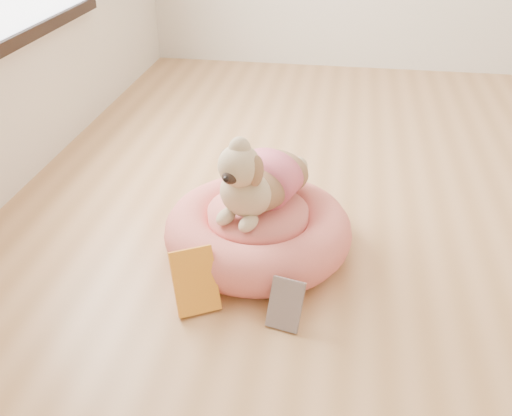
% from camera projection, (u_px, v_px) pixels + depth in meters
% --- Properties ---
extents(floor, '(4.50, 4.50, 0.00)m').
position_uv_depth(floor, '(446.00, 227.00, 2.48)').
color(floor, '#BA834D').
rests_on(floor, ground).
extents(pet_bed, '(0.75, 0.75, 0.19)m').
position_uv_depth(pet_bed, '(258.00, 230.00, 2.29)').
color(pet_bed, '#CE5B50').
rests_on(pet_bed, floor).
extents(dog, '(0.48, 0.57, 0.36)m').
position_uv_depth(dog, '(258.00, 166.00, 2.16)').
color(dog, brown).
rests_on(dog, pet_bed).
extents(book_yellow, '(0.20, 0.19, 0.22)m').
position_uv_depth(book_yellow, '(195.00, 281.00, 1.99)').
color(book_yellow, yellow).
rests_on(book_yellow, floor).
extents(book_white, '(0.13, 0.12, 0.16)m').
position_uv_depth(book_white, '(285.00, 304.00, 1.92)').
color(book_white, silver).
rests_on(book_white, floor).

